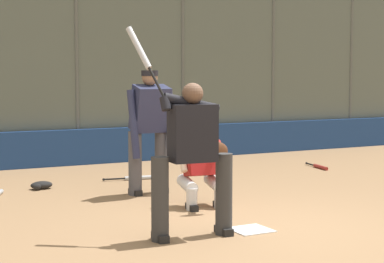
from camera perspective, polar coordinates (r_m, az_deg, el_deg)
ground_plane at (r=7.32m, az=5.23°, el=-8.74°), size 160.00×160.00×0.00m
home_plate_marker at (r=7.32m, az=5.23°, el=-8.69°), size 0.43×0.43×0.01m
backstop_fence at (r=12.85m, az=-10.23°, el=7.52°), size 18.73×0.08×4.50m
padding_wall at (r=12.81m, az=-9.96°, el=-1.36°), size 18.27×0.18×0.70m
bleachers_beyond at (r=16.21m, az=-3.45°, el=0.46°), size 13.05×2.50×1.48m
batter_at_plate at (r=6.81m, az=-0.04°, el=-1.98°), size 1.03×0.70×2.26m
catcher_behind_plate at (r=8.46m, az=0.91°, el=-2.87°), size 0.62×0.75×1.12m
umpire_home at (r=9.38m, az=-3.79°, el=0.37°), size 0.75×0.46×1.83m
spare_bat_near_backstop at (r=12.37m, az=11.22°, el=-3.09°), size 0.22×0.84×0.07m
spare_bat_third_base_side at (r=10.83m, az=-5.08°, el=-4.13°), size 0.86×0.20×0.07m
fielding_glove_on_dirt at (r=10.16m, az=-13.27°, el=-4.68°), size 0.34×0.26×0.12m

